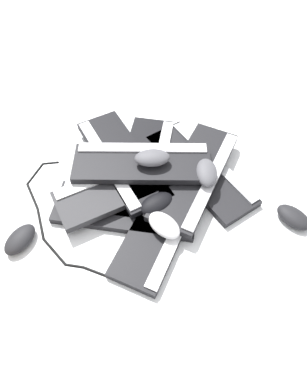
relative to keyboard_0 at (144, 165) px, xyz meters
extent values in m
plane|color=white|center=(-0.06, 0.12, -0.01)|extent=(3.20, 3.20, 0.00)
cube|color=black|center=(0.00, 0.00, 0.00)|extent=(0.43, 0.40, 0.02)
cube|color=silver|center=(-0.03, -0.04, 0.01)|extent=(0.34, 0.30, 0.01)
cube|color=black|center=(-0.13, 0.14, 0.00)|extent=(0.40, 0.43, 0.02)
cube|color=#B2B5BA|center=(-0.08, 0.11, 0.01)|extent=(0.29, 0.35, 0.01)
cube|color=black|center=(-0.22, 0.07, 0.00)|extent=(0.38, 0.45, 0.02)
cube|color=silver|center=(-0.27, 0.04, 0.01)|extent=(0.27, 0.36, 0.01)
cube|color=black|center=(-0.11, -0.15, 0.00)|extent=(0.45, 0.17, 0.02)
cube|color=#B2B5BA|center=(-0.11, -0.21, 0.01)|extent=(0.42, 0.06, 0.01)
cube|color=black|center=(0.04, 0.06, 0.03)|extent=(0.45, 0.17, 0.02)
cube|color=silver|center=(0.04, 0.12, 0.04)|extent=(0.42, 0.05, 0.01)
cube|color=black|center=(-0.14, -0.11, 0.03)|extent=(0.37, 0.45, 0.02)
cube|color=silver|center=(-0.19, -0.14, 0.04)|extent=(0.26, 0.37, 0.01)
cube|color=black|center=(-0.04, 0.03, 0.06)|extent=(0.36, 0.45, 0.02)
cube|color=silver|center=(0.01, 0.00, 0.07)|extent=(0.25, 0.38, 0.01)
cube|color=#232326|center=(-0.07, 0.11, 0.03)|extent=(0.18, 0.45, 0.02)
cube|color=silver|center=(-0.01, 0.10, 0.04)|extent=(0.06, 0.42, 0.01)
ellipsoid|color=black|center=(-0.07, 0.46, 0.01)|extent=(0.11, 0.13, 0.04)
ellipsoid|color=#4C4C51|center=(-0.17, -0.13, 0.07)|extent=(0.13, 0.11, 0.04)
ellipsoid|color=#4C4C51|center=(-0.06, 0.00, 0.10)|extent=(0.11, 0.13, 0.04)
ellipsoid|color=black|center=(-0.18, 0.06, 0.04)|extent=(0.07, 0.11, 0.04)
ellipsoid|color=silver|center=(-0.25, 0.08, 0.04)|extent=(0.12, 0.09, 0.04)
ellipsoid|color=black|center=(-0.42, -0.29, 0.01)|extent=(0.12, 0.09, 0.04)
ellipsoid|color=#B7B7BC|center=(0.24, 0.07, 0.01)|extent=(0.13, 0.12, 0.04)
cylinder|color=black|center=(-0.26, 0.31, -0.01)|extent=(0.07, 0.06, 0.01)
cylinder|color=black|center=(-0.21, 0.35, -0.01)|extent=(0.04, 0.05, 0.01)
cylinder|color=black|center=(-0.14, 0.38, -0.01)|extent=(0.11, 0.03, 0.01)
cylinder|color=black|center=(-0.03, 0.39, -0.01)|extent=(0.12, 0.03, 0.01)
cylinder|color=black|center=(0.08, 0.37, -0.01)|extent=(0.11, 0.01, 0.01)
cylinder|color=black|center=(0.17, 0.33, -0.01)|extent=(0.06, 0.08, 0.01)
cylinder|color=black|center=(0.19, 0.27, -0.01)|extent=(0.03, 0.05, 0.01)
sphere|color=black|center=(-0.30, 0.28, -0.01)|extent=(0.01, 0.01, 0.01)
sphere|color=black|center=(-0.23, 0.33, -0.01)|extent=(0.01, 0.01, 0.01)
sphere|color=black|center=(-0.20, 0.37, -0.01)|extent=(0.01, 0.01, 0.01)
sphere|color=black|center=(-0.09, 0.40, -0.01)|extent=(0.01, 0.01, 0.01)
sphere|color=black|center=(0.03, 0.38, -0.01)|extent=(0.01, 0.01, 0.01)
sphere|color=black|center=(0.14, 0.37, -0.01)|extent=(0.01, 0.01, 0.01)
sphere|color=black|center=(0.20, 0.30, -0.01)|extent=(0.01, 0.01, 0.01)
sphere|color=black|center=(0.18, 0.25, -0.01)|extent=(0.01, 0.01, 0.01)
camera|label=1|loc=(-0.67, 0.36, 0.89)|focal=32.00mm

